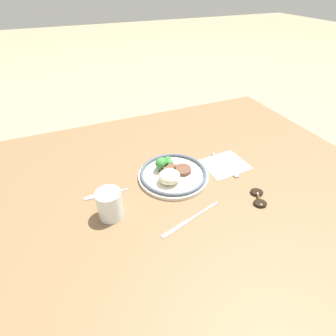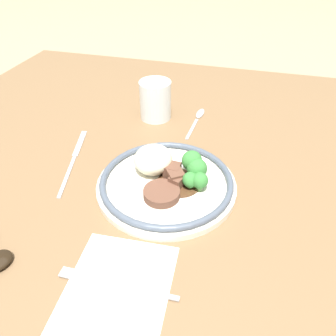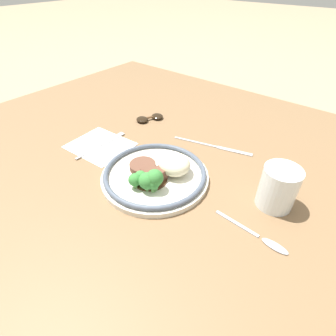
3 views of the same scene
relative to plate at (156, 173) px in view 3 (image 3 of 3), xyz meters
The scene contains 9 objects.
ground_plane 0.10m from the plate, 132.00° to the left, with size 8.00×8.00×0.00m, color #998466.
dining_table 0.09m from the plate, 132.00° to the left, with size 1.38×1.19×0.04m.
napkin 0.22m from the plate, behind, with size 0.17×0.15×0.00m.
plate is the anchor object (origin of this frame).
juice_glass 0.27m from the plate, 21.44° to the left, with size 0.08×0.08×0.09m.
fork 0.22m from the plate, behind, with size 0.02×0.17×0.00m.
knife 0.22m from the plate, 80.51° to the left, with size 0.22×0.07×0.00m.
spoon 0.28m from the plate, ahead, with size 0.15×0.02×0.01m.
sunglasses 0.31m from the plate, 135.21° to the left, with size 0.08×0.10×0.01m.
Camera 3 is at (0.38, -0.42, 0.45)m, focal length 28.00 mm.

